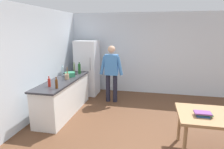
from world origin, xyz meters
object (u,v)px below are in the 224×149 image
object	(u,v)px
refrigerator	(87,68)
bottle_vinegar_tall	(74,68)
person	(112,70)
dining_table	(220,119)
bottle_water_clear	(63,71)
bottle_beer_brown	(56,84)
book_stack	(203,114)
utensil_jar	(67,76)
cooking_pot	(70,74)
bottle_sauce_red	(49,82)
bottle_wine_green	(79,69)

from	to	relation	value
refrigerator	bottle_vinegar_tall	world-z (taller)	refrigerator
person	dining_table	distance (m)	3.20
bottle_water_clear	bottle_beer_brown	distance (m)	1.29
dining_table	bottle_vinegar_tall	bearing A→B (deg)	149.87
bottle_beer_brown	book_stack	bearing A→B (deg)	-9.33
dining_table	utensil_jar	bearing A→B (deg)	160.72
bottle_beer_brown	cooking_pot	bearing A→B (deg)	98.80
person	bottle_vinegar_tall	size ratio (longest dim) A/B	5.31
bottle_water_clear	bottle_beer_brown	world-z (taller)	bottle_water_clear
person	bottle_sauce_red	size ratio (longest dim) A/B	7.08
bottle_water_clear	bottle_vinegar_tall	bearing A→B (deg)	67.72
person	bottle_sauce_red	world-z (taller)	person
cooking_pot	book_stack	size ratio (longest dim) A/B	1.38
person	bottle_wine_green	distance (m)	0.94
bottle_sauce_red	bottle_vinegar_tall	size ratio (longest dim) A/B	0.75
cooking_pot	bottle_sauce_red	distance (m)	0.99
utensil_jar	bottle_water_clear	distance (m)	0.54
bottle_vinegar_tall	book_stack	xyz separation A→B (m)	(3.16, -2.11, -0.25)
dining_table	bottle_beer_brown	size ratio (longest dim) A/B	5.38
person	book_stack	world-z (taller)	person
refrigerator	bottle_beer_brown	distance (m)	2.33
dining_table	bottle_vinegar_tall	xyz separation A→B (m)	(-3.47, 2.01, 0.36)
bottle_wine_green	person	bearing A→B (deg)	20.52
refrigerator	bottle_water_clear	distance (m)	1.17
bottle_beer_brown	utensil_jar	bearing A→B (deg)	98.59
utensil_jar	bottle_beer_brown	world-z (taller)	utensil_jar
utensil_jar	bottle_beer_brown	bearing A→B (deg)	-81.41
bottle_beer_brown	refrigerator	bearing A→B (deg)	92.57
refrigerator	utensil_jar	bearing A→B (deg)	-90.51
person	bottle_beer_brown	xyz separation A→B (m)	(-0.85, -1.77, 0.03)
cooking_pot	bottle_beer_brown	bearing A→B (deg)	-81.20
dining_table	bottle_sauce_red	size ratio (longest dim) A/B	5.83
utensil_jar	person	bearing A→B (deg)	45.69
bottle_sauce_red	bottle_wine_green	distance (m)	1.36
person	bottle_sauce_red	distance (m)	1.99
bottle_water_clear	book_stack	world-z (taller)	bottle_water_clear
bottle_vinegar_tall	utensil_jar	bearing A→B (deg)	-79.74
person	bottle_wine_green	bearing A→B (deg)	-159.48
dining_table	book_stack	distance (m)	0.34
dining_table	bottle_vinegar_tall	distance (m)	4.03
person	bottle_vinegar_tall	bearing A→B (deg)	-173.19
bottle_wine_green	bottle_beer_brown	distance (m)	1.44
utensil_jar	bottle_sauce_red	xyz separation A→B (m)	(-0.11, -0.69, 0.02)
refrigerator	bottle_water_clear	xyz separation A→B (m)	(-0.34, -1.11, 0.13)
cooking_pot	bottle_water_clear	size ratio (longest dim) A/B	1.33
refrigerator	bottle_wine_green	size ratio (longest dim) A/B	5.29
utensil_jar	bottle_vinegar_tall	world-z (taller)	same
person	book_stack	bearing A→B (deg)	-47.71
refrigerator	bottle_beer_brown	xyz separation A→B (m)	(0.10, -2.32, 0.11)
bottle_vinegar_tall	book_stack	bearing A→B (deg)	-33.74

